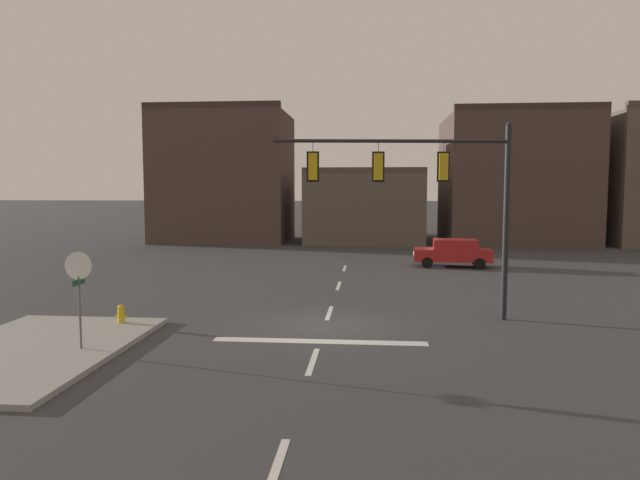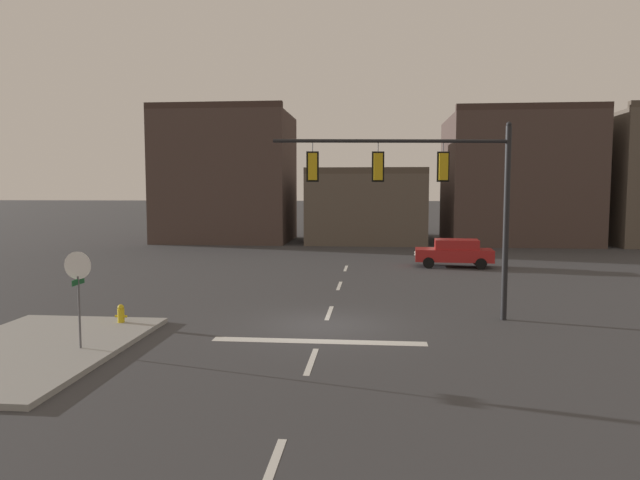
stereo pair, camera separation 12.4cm
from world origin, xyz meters
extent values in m
plane|color=#353538|center=(0.00, 0.00, 0.00)|extent=(400.00, 400.00, 0.00)
cube|color=gray|center=(-7.87, -4.00, 0.07)|extent=(5.00, 8.00, 0.15)
cube|color=silver|center=(0.00, -2.00, 0.00)|extent=(6.40, 0.50, 0.01)
cube|color=silver|center=(0.00, -10.00, 0.00)|extent=(0.16, 2.40, 0.01)
cube|color=silver|center=(0.00, -4.00, 0.00)|extent=(0.16, 2.40, 0.01)
cube|color=silver|center=(0.00, 2.00, 0.00)|extent=(0.16, 2.40, 0.01)
cube|color=silver|center=(0.00, 8.00, 0.00)|extent=(0.16, 2.40, 0.01)
cube|color=silver|center=(0.00, 14.00, 0.00)|extent=(0.16, 2.40, 0.01)
cylinder|color=black|center=(6.11, 1.47, 3.33)|extent=(0.20, 0.20, 6.65)
cylinder|color=black|center=(2.16, 1.01, 6.14)|extent=(7.91, 1.03, 0.12)
sphere|color=black|center=(6.11, 1.47, 6.70)|extent=(0.18, 0.18, 0.18)
cylinder|color=#56565B|center=(3.92, 1.21, 5.90)|extent=(0.03, 0.03, 0.35)
cube|color=gold|center=(3.92, 1.21, 5.28)|extent=(0.33, 0.27, 0.90)
sphere|color=red|center=(3.90, 1.34, 5.56)|extent=(0.20, 0.20, 0.20)
sphere|color=#2D2314|center=(3.90, 1.34, 5.28)|extent=(0.20, 0.20, 0.20)
sphere|color=black|center=(3.90, 1.34, 5.00)|extent=(0.20, 0.20, 0.20)
cube|color=black|center=(3.92, 1.19, 5.28)|extent=(0.42, 0.08, 1.02)
cylinder|color=#56565B|center=(1.72, 0.96, 5.90)|extent=(0.03, 0.03, 0.35)
cube|color=gold|center=(1.72, 0.96, 5.28)|extent=(0.33, 0.27, 0.90)
sphere|color=red|center=(1.71, 1.09, 5.56)|extent=(0.20, 0.20, 0.20)
sphere|color=#2D2314|center=(1.71, 1.09, 5.28)|extent=(0.20, 0.20, 0.20)
sphere|color=black|center=(1.71, 1.09, 5.00)|extent=(0.20, 0.20, 0.20)
cube|color=black|center=(1.72, 0.94, 5.28)|extent=(0.42, 0.08, 1.02)
cylinder|color=#56565B|center=(-0.47, 0.70, 5.90)|extent=(0.03, 0.03, 0.35)
cube|color=gold|center=(-0.47, 0.70, 5.28)|extent=(0.33, 0.27, 0.90)
sphere|color=red|center=(-0.49, 0.83, 5.56)|extent=(0.20, 0.20, 0.20)
sphere|color=#2D2314|center=(-0.49, 0.83, 5.28)|extent=(0.20, 0.20, 0.20)
sphere|color=black|center=(-0.49, 0.83, 5.00)|extent=(0.20, 0.20, 0.20)
cube|color=black|center=(-0.47, 0.68, 5.28)|extent=(0.42, 0.08, 1.02)
cylinder|color=#56565B|center=(-6.43, -3.86, 1.07)|extent=(0.06, 0.06, 2.15)
cylinder|color=white|center=(-6.43, -3.86, 2.45)|extent=(0.76, 0.03, 0.76)
cylinder|color=#B21414|center=(-6.43, -3.85, 2.45)|extent=(0.68, 0.03, 0.68)
cube|color=#19592D|center=(-6.43, -3.86, 2.00)|extent=(0.02, 0.64, 0.16)
cube|color=#A81E1E|center=(6.21, 15.21, 0.70)|extent=(4.50, 2.07, 0.70)
cube|color=#A81E1E|center=(6.36, 15.20, 1.33)|extent=(2.56, 1.75, 0.56)
cube|color=#2D3842|center=(5.60, 15.25, 1.31)|extent=(0.34, 1.53, 0.47)
cube|color=#2D3842|center=(7.53, 15.13, 1.31)|extent=(0.31, 1.53, 0.46)
cylinder|color=black|center=(4.71, 14.46, 0.32)|extent=(0.65, 0.26, 0.64)
cylinder|color=black|center=(4.82, 16.15, 0.32)|extent=(0.65, 0.26, 0.64)
cylinder|color=black|center=(7.61, 14.27, 0.32)|extent=(0.65, 0.26, 0.64)
cylinder|color=black|center=(7.72, 15.97, 0.32)|extent=(0.65, 0.26, 0.64)
sphere|color=silver|center=(4.00, 14.77, 0.75)|extent=(0.16, 0.16, 0.16)
sphere|color=silver|center=(4.07, 15.92, 0.75)|extent=(0.16, 0.16, 0.16)
cube|color=maroon|center=(8.39, 15.08, 0.78)|extent=(0.13, 1.37, 0.12)
cylinder|color=gold|center=(-6.66, -0.78, 0.33)|extent=(0.22, 0.22, 0.55)
cylinder|color=gold|center=(-6.66, -0.78, 0.05)|extent=(0.30, 0.30, 0.10)
sphere|color=gold|center=(-6.66, -0.78, 0.65)|extent=(0.20, 0.20, 0.20)
cylinder|color=gold|center=(-6.81, -0.78, 0.35)|extent=(0.10, 0.08, 0.08)
cylinder|color=gold|center=(-6.51, -0.78, 0.35)|extent=(0.10, 0.08, 0.08)
cube|color=#473833|center=(-11.23, 30.75, 5.45)|extent=(11.13, 8.43, 10.89)
cube|color=#3A2B26|center=(-11.23, 26.84, 11.14)|extent=(11.13, 0.60, 0.50)
cube|color=brown|center=(0.90, 33.18, 2.85)|extent=(9.74, 13.28, 5.70)
cube|color=#493F35|center=(0.90, 26.84, 5.95)|extent=(9.74, 0.60, 0.50)
cube|color=#473833|center=(13.45, 31.60, 5.23)|extent=(11.45, 10.13, 10.47)
cube|color=#3A2B26|center=(13.45, 26.84, 10.72)|extent=(11.45, 0.60, 0.50)
camera|label=1|loc=(1.51, -18.86, 4.53)|focal=32.57mm
camera|label=2|loc=(1.64, -18.85, 4.53)|focal=32.57mm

